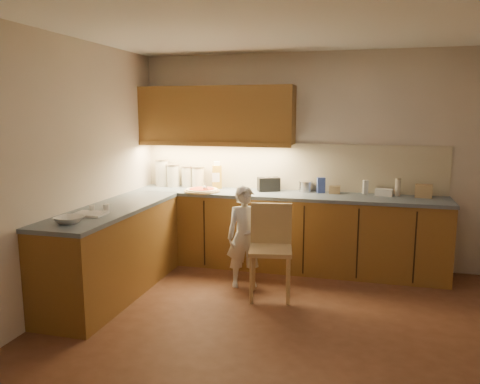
{
  "coord_description": "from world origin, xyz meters",
  "views": [
    {
      "loc": [
        0.53,
        -3.79,
        1.88
      ],
      "look_at": [
        -0.8,
        1.2,
        1.0
      ],
      "focal_mm": 35.0,
      "sensor_mm": 36.0,
      "label": 1
    }
  ],
  "objects_px": {
    "pizza_on_board": "(202,190)",
    "toaster": "(269,184)",
    "oil_jug": "(217,176)",
    "child": "(245,237)",
    "wooden_chair": "(271,243)"
  },
  "relations": [
    {
      "from": "toaster",
      "to": "pizza_on_board",
      "type": "bearing_deg",
      "value": 174.61
    },
    {
      "from": "wooden_chair",
      "to": "toaster",
      "type": "xyz_separation_m",
      "value": [
        -0.24,
        1.04,
        0.45
      ]
    },
    {
      "from": "pizza_on_board",
      "to": "toaster",
      "type": "xyz_separation_m",
      "value": [
        0.78,
        0.27,
        0.07
      ]
    },
    {
      "from": "wooden_chair",
      "to": "oil_jug",
      "type": "distance_m",
      "value": 1.5
    },
    {
      "from": "pizza_on_board",
      "to": "oil_jug",
      "type": "xyz_separation_m",
      "value": [
        0.1,
        0.29,
        0.14
      ]
    },
    {
      "from": "pizza_on_board",
      "to": "wooden_chair",
      "type": "relative_size",
      "value": 0.46
    },
    {
      "from": "wooden_chair",
      "to": "toaster",
      "type": "relative_size",
      "value": 3.13
    },
    {
      "from": "child",
      "to": "toaster",
      "type": "xyz_separation_m",
      "value": [
        0.08,
        0.86,
        0.45
      ]
    },
    {
      "from": "pizza_on_board",
      "to": "wooden_chair",
      "type": "xyz_separation_m",
      "value": [
        1.02,
        -0.77,
        -0.39
      ]
    },
    {
      "from": "wooden_chair",
      "to": "toaster",
      "type": "distance_m",
      "value": 1.16
    },
    {
      "from": "pizza_on_board",
      "to": "wooden_chair",
      "type": "bearing_deg",
      "value": -37.16
    },
    {
      "from": "child",
      "to": "wooden_chair",
      "type": "xyz_separation_m",
      "value": [
        0.32,
        -0.18,
        -0.0
      ]
    },
    {
      "from": "wooden_chair",
      "to": "toaster",
      "type": "bearing_deg",
      "value": 93.14
    },
    {
      "from": "wooden_chair",
      "to": "oil_jug",
      "type": "height_order",
      "value": "oil_jug"
    },
    {
      "from": "pizza_on_board",
      "to": "oil_jug",
      "type": "relative_size",
      "value": 1.27
    }
  ]
}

